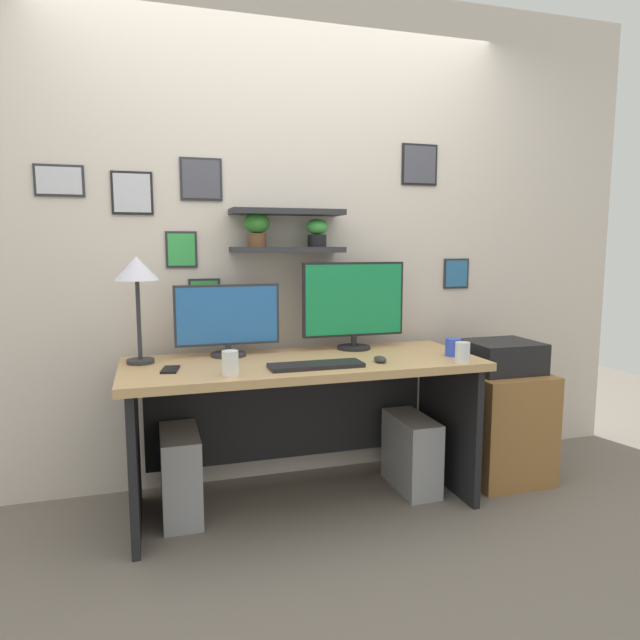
{
  "coord_description": "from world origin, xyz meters",
  "views": [
    {
      "loc": [
        -0.72,
        -2.64,
        1.31
      ],
      "look_at": [
        0.1,
        0.05,
        0.94
      ],
      "focal_mm": 31.69,
      "sensor_mm": 36.0,
      "label": 1
    }
  ],
  "objects_px": {
    "monitor_right": "(354,303)",
    "coffee_mug": "(453,347)",
    "printer": "(502,356)",
    "computer_tower_left": "(181,474)",
    "monitor_left": "(228,319)",
    "water_cup": "(230,363)",
    "computer_tower_right": "(411,452)",
    "computer_mouse": "(380,359)",
    "desk_lamp": "(137,276)",
    "cell_phone": "(170,370)",
    "keyboard": "(316,365)",
    "desk": "(301,398)",
    "drawer_cabinet": "(499,424)",
    "pen_cup": "(463,352)"
  },
  "relations": [
    {
      "from": "desk",
      "to": "drawer_cabinet",
      "type": "distance_m",
      "value": 1.19
    },
    {
      "from": "printer",
      "to": "monitor_right",
      "type": "bearing_deg",
      "value": 167.37
    },
    {
      "from": "desk",
      "to": "cell_phone",
      "type": "height_order",
      "value": "cell_phone"
    },
    {
      "from": "printer",
      "to": "computer_tower_right",
      "type": "xyz_separation_m",
      "value": [
        -0.55,
        -0.01,
        -0.5
      ]
    },
    {
      "from": "desk_lamp",
      "to": "computer_tower_left",
      "type": "distance_m",
      "value": 0.98
    },
    {
      "from": "printer",
      "to": "computer_tower_left",
      "type": "relative_size",
      "value": 0.9
    },
    {
      "from": "pen_cup",
      "to": "computer_tower_left",
      "type": "height_order",
      "value": "pen_cup"
    },
    {
      "from": "desk",
      "to": "drawer_cabinet",
      "type": "xyz_separation_m",
      "value": [
        1.16,
        -0.02,
        -0.24
      ]
    },
    {
      "from": "coffee_mug",
      "to": "computer_tower_right",
      "type": "bearing_deg",
      "value": 137.5
    },
    {
      "from": "drawer_cabinet",
      "to": "computer_tower_left",
      "type": "height_order",
      "value": "drawer_cabinet"
    },
    {
      "from": "monitor_right",
      "to": "pen_cup",
      "type": "relative_size",
      "value": 5.71
    },
    {
      "from": "computer_tower_left",
      "to": "cell_phone",
      "type": "bearing_deg",
      "value": -107.31
    },
    {
      "from": "keyboard",
      "to": "desk_lamp",
      "type": "relative_size",
      "value": 0.86
    },
    {
      "from": "desk_lamp",
      "to": "computer_tower_left",
      "type": "height_order",
      "value": "desk_lamp"
    },
    {
      "from": "monitor_left",
      "to": "computer_tower_left",
      "type": "distance_m",
      "value": 0.79
    },
    {
      "from": "computer_mouse",
      "to": "printer",
      "type": "bearing_deg",
      "value": 13.26
    },
    {
      "from": "computer_mouse",
      "to": "printer",
      "type": "distance_m",
      "value": 0.85
    },
    {
      "from": "desk_lamp",
      "to": "printer",
      "type": "xyz_separation_m",
      "value": [
        1.93,
        -0.12,
        -0.48
      ]
    },
    {
      "from": "desk_lamp",
      "to": "cell_phone",
      "type": "height_order",
      "value": "desk_lamp"
    },
    {
      "from": "cell_phone",
      "to": "monitor_left",
      "type": "bearing_deg",
      "value": 52.72
    },
    {
      "from": "computer_mouse",
      "to": "printer",
      "type": "relative_size",
      "value": 0.24
    },
    {
      "from": "desk",
      "to": "printer",
      "type": "bearing_deg",
      "value": -1.12
    },
    {
      "from": "desk",
      "to": "monitor_left",
      "type": "relative_size",
      "value": 3.28
    },
    {
      "from": "desk",
      "to": "monitor_right",
      "type": "relative_size",
      "value": 3.05
    },
    {
      "from": "monitor_right",
      "to": "coffee_mug",
      "type": "bearing_deg",
      "value": -38.7
    },
    {
      "from": "monitor_left",
      "to": "monitor_right",
      "type": "distance_m",
      "value": 0.69
    },
    {
      "from": "monitor_right",
      "to": "pen_cup",
      "type": "distance_m",
      "value": 0.66
    },
    {
      "from": "water_cup",
      "to": "printer",
      "type": "height_order",
      "value": "water_cup"
    },
    {
      "from": "keyboard",
      "to": "printer",
      "type": "bearing_deg",
      "value": 10.49
    },
    {
      "from": "computer_tower_right",
      "to": "computer_tower_left",
      "type": "bearing_deg",
      "value": 178.41
    },
    {
      "from": "monitor_right",
      "to": "keyboard",
      "type": "distance_m",
      "value": 0.57
    },
    {
      "from": "computer_mouse",
      "to": "drawer_cabinet",
      "type": "relative_size",
      "value": 0.15
    },
    {
      "from": "monitor_left",
      "to": "computer_tower_right",
      "type": "xyz_separation_m",
      "value": [
        0.95,
        -0.2,
        -0.74
      ]
    },
    {
      "from": "printer",
      "to": "drawer_cabinet",
      "type": "bearing_deg",
      "value": 90.0
    },
    {
      "from": "keyboard",
      "to": "computer_tower_left",
      "type": "xyz_separation_m",
      "value": [
        -0.62,
        0.23,
        -0.55
      ]
    },
    {
      "from": "desk_lamp",
      "to": "monitor_left",
      "type": "bearing_deg",
      "value": 8.36
    },
    {
      "from": "desk",
      "to": "computer_mouse",
      "type": "xyz_separation_m",
      "value": [
        0.34,
        -0.22,
        0.22
      ]
    },
    {
      "from": "pen_cup",
      "to": "printer",
      "type": "height_order",
      "value": "pen_cup"
    },
    {
      "from": "monitor_right",
      "to": "computer_mouse",
      "type": "xyz_separation_m",
      "value": [
        -0.0,
        -0.38,
        -0.23
      ]
    },
    {
      "from": "pen_cup",
      "to": "monitor_left",
      "type": "bearing_deg",
      "value": 154.77
    },
    {
      "from": "cell_phone",
      "to": "printer",
      "type": "xyz_separation_m",
      "value": [
        1.8,
        0.09,
        -0.06
      ]
    },
    {
      "from": "monitor_left",
      "to": "computer_tower_right",
      "type": "bearing_deg",
      "value": -11.64
    },
    {
      "from": "drawer_cabinet",
      "to": "computer_tower_left",
      "type": "bearing_deg",
      "value": 179.3
    },
    {
      "from": "computer_mouse",
      "to": "coffee_mug",
      "type": "distance_m",
      "value": 0.42
    },
    {
      "from": "pen_cup",
      "to": "computer_tower_left",
      "type": "relative_size",
      "value": 0.24
    },
    {
      "from": "desk",
      "to": "coffee_mug",
      "type": "xyz_separation_m",
      "value": [
        0.76,
        -0.18,
        0.25
      ]
    },
    {
      "from": "water_cup",
      "to": "printer",
      "type": "bearing_deg",
      "value": 9.7
    },
    {
      "from": "desk",
      "to": "water_cup",
      "type": "relative_size",
      "value": 15.85
    },
    {
      "from": "monitor_right",
      "to": "coffee_mug",
      "type": "distance_m",
      "value": 0.58
    },
    {
      "from": "monitor_right",
      "to": "drawer_cabinet",
      "type": "relative_size",
      "value": 0.94
    }
  ]
}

